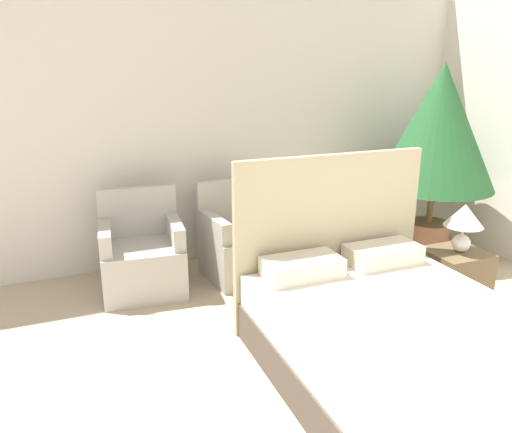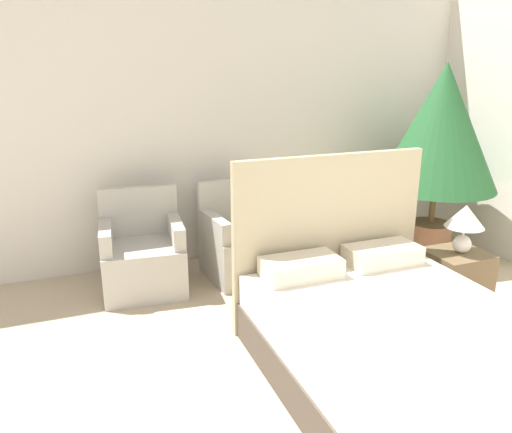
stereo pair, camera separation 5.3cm
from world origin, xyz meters
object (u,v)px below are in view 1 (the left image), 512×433
at_px(potted_palm, 438,131).
at_px(table_lamp, 464,220).
at_px(armchair_near_window_right, 243,247).
at_px(bed, 403,344).
at_px(armchair_near_window_left, 143,261).
at_px(nightstand, 454,278).

bearing_deg(potted_palm, table_lamp, -118.77).
distance_m(armchair_near_window_right, table_lamp, 1.95).
distance_m(bed, armchair_near_window_left, 2.34).
bearing_deg(bed, armchair_near_window_left, 122.92).
bearing_deg(potted_palm, armchair_near_window_left, 175.47).
bearing_deg(armchair_near_window_right, table_lamp, -46.89).
bearing_deg(bed, armchair_near_window_right, 99.51).
distance_m(bed, potted_palm, 2.61).
distance_m(potted_palm, table_lamp, 1.29).
distance_m(armchair_near_window_left, armchair_near_window_right, 0.94).
bearing_deg(bed, potted_palm, 46.40).
distance_m(armchair_near_window_left, nightstand, 2.66).
xyz_separation_m(nightstand, table_lamp, (0.02, -0.01, 0.51)).
bearing_deg(potted_palm, armchair_near_window_right, 173.33).
distance_m(armchair_near_window_left, table_lamp, 2.72).
relative_size(armchair_near_window_right, potted_palm, 0.45).
bearing_deg(nightstand, armchair_near_window_left, 152.22).
distance_m(bed, table_lamp, 1.39).
relative_size(bed, nightstand, 4.35).
height_order(armchair_near_window_right, potted_palm, potted_palm).
distance_m(armchair_near_window_right, nightstand, 1.88).
bearing_deg(table_lamp, potted_palm, 61.23).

